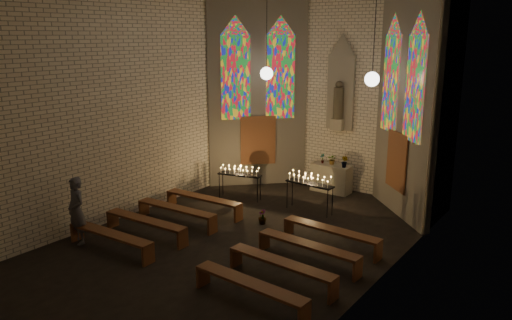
# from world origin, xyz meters

# --- Properties ---
(floor) EXTENTS (12.00, 12.00, 0.00)m
(floor) POSITION_xyz_m (0.00, 0.00, 0.00)
(floor) COLOR black
(floor) RESTS_ON ground
(room) EXTENTS (8.22, 12.43, 7.00)m
(room) POSITION_xyz_m (-0.00, 3.37, 3.72)
(room) COLOR #F0E3C9
(room) RESTS_ON ground
(altar) EXTENTS (1.40, 0.60, 1.00)m
(altar) POSITION_xyz_m (0.00, 5.45, 0.50)
(altar) COLOR #AFA78E
(altar) RESTS_ON ground
(flower_vase_left) EXTENTS (0.22, 0.19, 0.35)m
(flower_vase_left) POSITION_xyz_m (-0.38, 5.46, 1.17)
(flower_vase_left) COLOR #4C723F
(flower_vase_left) RESTS_ON altar
(flower_vase_center) EXTENTS (0.40, 0.37, 0.37)m
(flower_vase_center) POSITION_xyz_m (-0.01, 5.51, 1.18)
(flower_vase_center) COLOR #4C723F
(flower_vase_center) RESTS_ON altar
(flower_vase_right) EXTENTS (0.29, 0.27, 0.43)m
(flower_vase_right) POSITION_xyz_m (0.54, 5.35, 1.22)
(flower_vase_right) COLOR #4C723F
(flower_vase_right) RESTS_ON altar
(aisle_flower_pot) EXTENTS (0.31, 0.31, 0.44)m
(aisle_flower_pot) POSITION_xyz_m (-0.19, 1.44, 0.22)
(aisle_flower_pot) COLOR #4C723F
(aisle_flower_pot) RESTS_ON ground
(votive_stand_left) EXTENTS (1.54, 0.72, 1.10)m
(votive_stand_left) POSITION_xyz_m (-2.16, 2.90, 0.94)
(votive_stand_left) COLOR black
(votive_stand_left) RESTS_ON ground
(votive_stand_right) EXTENTS (1.62, 0.45, 1.18)m
(votive_stand_right) POSITION_xyz_m (0.40, 3.18, 1.01)
(votive_stand_right) COLOR black
(votive_stand_right) RESTS_ON ground
(pew_left_0) EXTENTS (2.78, 0.51, 0.53)m
(pew_left_0) POSITION_xyz_m (-2.25, 1.13, 0.43)
(pew_left_0) COLOR #552E18
(pew_left_0) RESTS_ON ground
(pew_right_0) EXTENTS (2.78, 0.51, 0.53)m
(pew_right_0) POSITION_xyz_m (2.25, 1.13, 0.43)
(pew_right_0) COLOR #552E18
(pew_right_0) RESTS_ON ground
(pew_left_1) EXTENTS (2.78, 0.51, 0.53)m
(pew_left_1) POSITION_xyz_m (-2.25, -0.07, 0.43)
(pew_left_1) COLOR #552E18
(pew_left_1) RESTS_ON ground
(pew_right_1) EXTENTS (2.78, 0.51, 0.53)m
(pew_right_1) POSITION_xyz_m (2.25, -0.07, 0.43)
(pew_right_1) COLOR #552E18
(pew_right_1) RESTS_ON ground
(pew_left_2) EXTENTS (2.78, 0.51, 0.53)m
(pew_left_2) POSITION_xyz_m (-2.25, -1.27, 0.43)
(pew_left_2) COLOR #552E18
(pew_left_2) RESTS_ON ground
(pew_right_2) EXTENTS (2.78, 0.51, 0.53)m
(pew_right_2) POSITION_xyz_m (2.25, -1.27, 0.43)
(pew_right_2) COLOR #552E18
(pew_right_2) RESTS_ON ground
(pew_left_3) EXTENTS (2.78, 0.51, 0.53)m
(pew_left_3) POSITION_xyz_m (-2.25, -2.47, 0.43)
(pew_left_3) COLOR #552E18
(pew_left_3) RESTS_ON ground
(pew_right_3) EXTENTS (2.78, 0.51, 0.53)m
(pew_right_3) POSITION_xyz_m (2.25, -2.47, 0.43)
(pew_right_3) COLOR #552E18
(pew_right_3) RESTS_ON ground
(visitor) EXTENTS (0.74, 0.55, 1.84)m
(visitor) POSITION_xyz_m (-3.42, -2.60, 0.92)
(visitor) COLOR #4B4B55
(visitor) RESTS_ON ground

